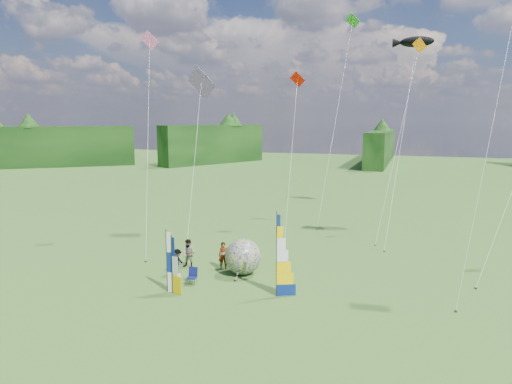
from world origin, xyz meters
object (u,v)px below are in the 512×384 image
(spectator_b, at_px, (189,254))
(kite_whale, at_px, (403,124))
(bol_inflatable, at_px, (243,257))
(spectator_a, at_px, (224,256))
(feather_banner_main, at_px, (276,256))
(spectator_c, at_px, (177,262))
(camp_chair, at_px, (192,276))
(side_banner_far, at_px, (167,262))
(side_banner_left, at_px, (172,265))
(spectator_d, at_px, (238,252))

(spectator_b, bearing_deg, kite_whale, 47.00)
(bol_inflatable, distance_m, spectator_a, 1.67)
(bol_inflatable, height_order, spectator_a, bol_inflatable)
(spectator_b, bearing_deg, bol_inflatable, -2.11)
(feather_banner_main, height_order, spectator_c, feather_banner_main)
(feather_banner_main, relative_size, spectator_c, 2.81)
(spectator_a, relative_size, camp_chair, 1.75)
(bol_inflatable, relative_size, spectator_b, 1.19)
(feather_banner_main, relative_size, spectator_b, 2.41)
(feather_banner_main, distance_m, kite_whale, 19.35)
(side_banner_far, height_order, kite_whale, kite_whale)
(kite_whale, bearing_deg, side_banner_left, -110.24)
(side_banner_left, relative_size, kite_whale, 0.17)
(bol_inflatable, bearing_deg, spectator_d, 119.50)
(spectator_c, xyz_separation_m, kite_whale, (12.60, 15.75, 8.40))
(spectator_a, height_order, spectator_d, spectator_a)
(side_banner_left, bearing_deg, spectator_a, 98.05)
(side_banner_far, xyz_separation_m, kite_whale, (11.68, 18.55, 7.47))
(side_banner_far, relative_size, spectator_b, 1.83)
(spectator_b, bearing_deg, side_banner_far, -80.33)
(spectator_c, bearing_deg, side_banner_left, -149.63)
(spectator_c, relative_size, camp_chair, 1.60)
(side_banner_far, bearing_deg, bol_inflatable, 49.90)
(camp_chair, bearing_deg, side_banner_left, -114.73)
(spectator_a, relative_size, kite_whale, 0.10)
(camp_chair, bearing_deg, side_banner_far, -126.61)
(spectator_c, distance_m, spectator_d, 4.33)
(feather_banner_main, height_order, side_banner_far, feather_banner_main)
(spectator_c, bearing_deg, side_banner_far, -155.57)
(side_banner_left, xyz_separation_m, spectator_a, (1.03, 4.78, -0.72))
(side_banner_far, bearing_deg, feather_banner_main, 8.08)
(feather_banner_main, xyz_separation_m, camp_chair, (-5.18, 0.06, -1.78))
(side_banner_far, xyz_separation_m, spectator_c, (-0.92, 2.80, -0.92))
(feather_banner_main, bearing_deg, camp_chair, 154.73)
(camp_chair, bearing_deg, spectator_b, 111.56)
(side_banner_left, relative_size, spectator_c, 1.98)
(feather_banner_main, xyz_separation_m, spectator_a, (-4.58, 3.34, -1.40))
(side_banner_far, bearing_deg, camp_chair, 57.11)
(spectator_c, xyz_separation_m, spectator_d, (2.78, 3.32, -0.01))
(spectator_c, distance_m, kite_whale, 21.85)
(bol_inflatable, bearing_deg, side_banner_left, -121.37)
(spectator_c, bearing_deg, spectator_a, -43.54)
(spectator_d, bearing_deg, feather_banner_main, 136.88)
(feather_banner_main, xyz_separation_m, spectator_c, (-6.88, 1.39, -1.48))
(bol_inflatable, distance_m, spectator_b, 3.80)
(feather_banner_main, height_order, spectator_b, feather_banner_main)
(bol_inflatable, xyz_separation_m, spectator_b, (-3.79, 0.02, -0.18))
(side_banner_left, xyz_separation_m, spectator_c, (-1.27, 2.83, -0.80))
(feather_banner_main, bearing_deg, side_banner_far, 168.77)
(spectator_d, bearing_deg, side_banner_left, 82.09)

